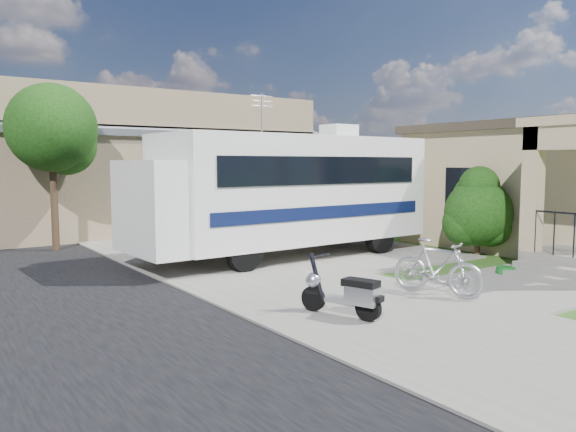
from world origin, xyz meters
TOP-DOWN VIEW (x-y plane):
  - ground at (0.00, 0.00)m, footprint 120.00×120.00m
  - sidewalk_slab at (-1.00, 10.00)m, footprint 4.00×80.00m
  - driveway_slab at (1.50, 4.50)m, footprint 7.00×6.00m
  - walk_slab at (3.00, -1.00)m, footprint 4.00×3.00m
  - house at (8.88, 1.43)m, footprint 9.47×7.80m
  - warehouse at (0.00, 13.97)m, footprint 12.50×8.40m
  - street_tree_a at (-3.70, 9.05)m, footprint 2.44×2.40m
  - street_tree_b at (-3.70, 19.05)m, footprint 2.44×2.40m
  - motorhome at (0.78, 4.46)m, footprint 8.01×2.85m
  - shrub at (5.13, 1.90)m, footprint 1.91×1.83m
  - scooter at (-1.72, -0.82)m, footprint 0.71×1.39m
  - bicycle at (0.55, -0.67)m, footprint 0.97×1.75m
  - garden_hose at (3.36, -0.17)m, footprint 0.38×0.38m

SIDE VIEW (x-z plane):
  - ground at x=0.00m, z-range 0.00..0.00m
  - driveway_slab at x=1.50m, z-range 0.00..0.05m
  - walk_slab at x=3.00m, z-range 0.00..0.05m
  - sidewalk_slab at x=-1.00m, z-range 0.00..0.06m
  - garden_hose at x=3.36m, z-range 0.00..0.17m
  - scooter at x=-1.72m, z-range -0.04..0.90m
  - bicycle at x=0.55m, z-range 0.00..1.01m
  - shrub at x=5.13m, z-range 0.03..2.38m
  - motorhome at x=0.78m, z-range -0.29..3.77m
  - house at x=8.88m, z-range 0.00..3.55m
  - warehouse at x=0.00m, z-range -0.53..4.51m
  - street_tree_a at x=-3.70m, z-range 0.96..5.54m
  - street_tree_b at x=-3.70m, z-range 1.03..5.76m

